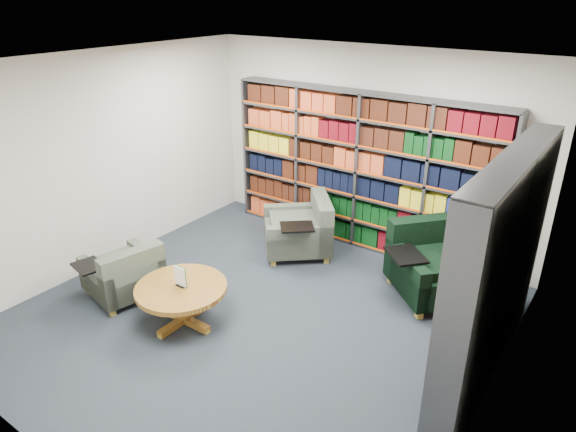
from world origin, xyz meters
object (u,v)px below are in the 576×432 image
Objects in this scene: chair_green_right at (433,266)px; coffee_table at (182,294)px; chair_teal_left at (303,231)px; chair_teal_front at (126,276)px.

chair_green_right is 3.02m from coffee_table.
coffee_table is at bearing -131.98° from chair_green_right.
chair_teal_left is 1.24× the size of coffee_table.
chair_teal_front is at bearing -116.20° from chair_teal_left.
chair_teal_left is at bearing 63.80° from chair_teal_front.
chair_teal_left is at bearing -178.50° from chair_green_right.
coffee_table is at bearing 1.25° from chair_teal_front.
coffee_table is (0.95, 0.02, 0.09)m from chair_teal_front.
chair_green_right reaches higher than chair_teal_left.
chair_green_right is 1.35× the size of coffee_table.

